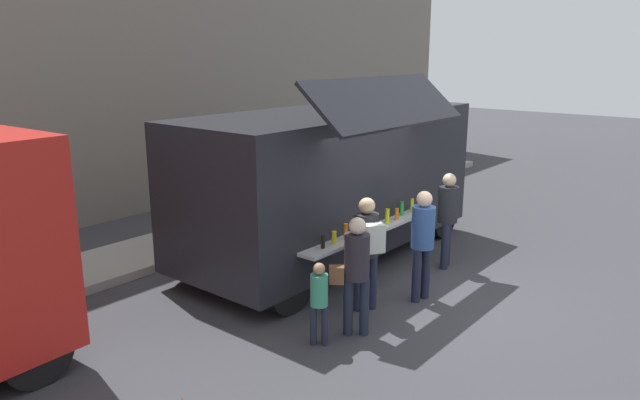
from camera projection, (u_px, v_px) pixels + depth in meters
name	position (u px, v px, depth m)	size (l,w,h in m)	color
ground_plane	(422.00, 293.00, 9.34)	(60.00, 60.00, 0.00)	#38383D
curb_strip	(55.00, 281.00, 9.64)	(28.00, 1.60, 0.15)	#9E998E
food_truck_main	(332.00, 178.00, 10.69)	(6.10, 3.17, 3.35)	black
trash_bin	(348.00, 181.00, 15.10)	(0.60, 0.60, 1.01)	#2E5C3A
customer_front_ordering	(423.00, 236.00, 8.86)	(0.36, 0.35, 1.73)	#1E2135
customer_mid_with_backpack	(367.00, 243.00, 8.48)	(0.49, 0.55, 1.71)	#1E2137
customer_rear_waiting	(356.00, 266.00, 7.75)	(0.45, 0.50, 1.65)	#1C2334
customer_extra_browsing	(448.00, 212.00, 10.24)	(0.35, 0.35, 1.70)	#1E2337
child_near_queue	(319.00, 297.00, 7.54)	(0.23, 0.23, 1.13)	#1F2235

